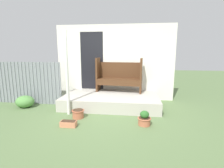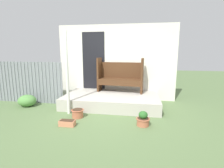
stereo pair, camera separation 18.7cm
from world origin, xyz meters
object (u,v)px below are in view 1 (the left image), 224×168
at_px(bench, 119,75).
at_px(shrub_by_fence, 25,102).
at_px(planter_box_rect, 69,124).
at_px(support_post, 67,74).
at_px(flower_pot_left, 78,113).
at_px(flower_pot_middle, 144,119).

bearing_deg(bench, shrub_by_fence, -155.30).
height_order(planter_box_rect, shrub_by_fence, shrub_by_fence).
relative_size(support_post, shrub_by_fence, 4.01).
bearing_deg(shrub_by_fence, planter_box_rect, -32.41).
xyz_separation_m(support_post, flower_pot_left, (0.34, -0.23, -0.99)).
relative_size(flower_pot_middle, shrub_by_fence, 0.62).
relative_size(planter_box_rect, shrub_by_fence, 0.65).
bearing_deg(flower_pot_left, shrub_by_fence, 161.54).
distance_m(support_post, planter_box_rect, 1.33).
xyz_separation_m(bench, planter_box_rect, (-0.95, -2.19, -0.84)).
distance_m(support_post, shrub_by_fence, 1.85).
relative_size(support_post, planter_box_rect, 6.14).
bearing_deg(support_post, shrub_by_fence, 165.39).
relative_size(bench, flower_pot_left, 4.70).
height_order(bench, flower_pot_left, bench).
bearing_deg(bench, flower_pot_middle, -63.09).
xyz_separation_m(flower_pot_left, flower_pot_middle, (1.67, -0.23, 0.03)).
bearing_deg(bench, flower_pot_left, -114.06).
distance_m(bench, shrub_by_fence, 3.06).
bearing_deg(flower_pot_middle, shrub_by_fence, 166.44).
relative_size(bench, planter_box_rect, 4.25).
bearing_deg(flower_pot_middle, planter_box_rect, -169.79).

